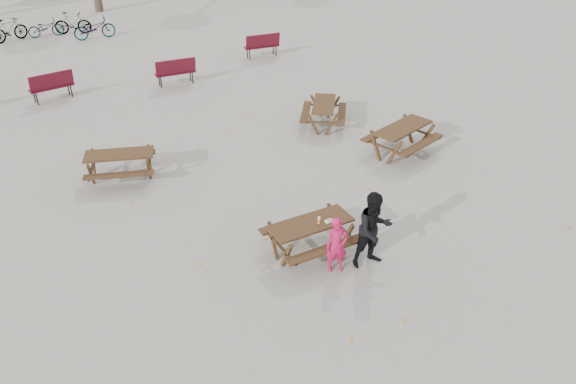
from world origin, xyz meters
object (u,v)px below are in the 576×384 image
main_picnic_table (311,230)px  picnic_table_north (121,166)px  adult (374,230)px  soda_bottle (319,220)px  picnic_table_far (324,114)px  child (337,245)px  picnic_table_east (402,140)px  food_tray (329,221)px

main_picnic_table → picnic_table_north: 5.88m
adult → picnic_table_north: adult is taller
soda_bottle → picnic_table_far: soda_bottle is taller
child → picnic_table_east: child is taller
adult → picnic_table_far: 7.13m
food_tray → picnic_table_north: size_ratio=0.10×
soda_bottle → child: (0.01, -0.68, -0.21)m
adult → picnic_table_east: 5.38m
picnic_table_east → child: bearing=-158.1°
main_picnic_table → soda_bottle: soda_bottle is taller
soda_bottle → picnic_table_far: size_ratio=0.10×
soda_bottle → picnic_table_far: (3.67, 5.67, -0.48)m
adult → picnic_table_far: bearing=70.8°
child → picnic_table_far: 7.33m
main_picnic_table → picnic_table_north: (-2.74, 5.20, -0.21)m
picnic_table_north → picnic_table_east: bearing=1.2°
child → adult: bearing=10.0°
main_picnic_table → adult: 1.37m
food_tray → soda_bottle: bearing=166.9°
adult → soda_bottle: bearing=138.1°
child → picnic_table_north: child is taller
child → adult: size_ratio=0.74×
main_picnic_table → picnic_table_north: main_picnic_table is taller
main_picnic_table → child: bearing=-79.5°
main_picnic_table → child: (0.15, -0.80, 0.05)m
main_picnic_table → food_tray: size_ratio=10.00×
picnic_table_east → picnic_table_north: picnic_table_east is taller
child → picnic_table_east: bearing=59.9°
soda_bottle → picnic_table_north: soda_bottle is taller
soda_bottle → picnic_table_north: size_ratio=0.10×
main_picnic_table → picnic_table_far: size_ratio=1.04×
main_picnic_table → child: child is taller
food_tray → picnic_table_east: size_ratio=0.09×
picnic_table_far → adult: bearing=-168.4°
main_picnic_table → food_tray: bearing=-24.7°
picnic_table_far → food_tray: bearing=-175.7°
main_picnic_table → picnic_table_east: size_ratio=0.94×
food_tray → picnic_table_far: 6.69m
child → picnic_table_far: bearing=81.7°
soda_bottle → adult: bearing=-46.5°
picnic_table_east → picnic_table_far: (-0.94, 2.74, -0.04)m
picnic_table_east → picnic_table_north: bearing=146.0°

